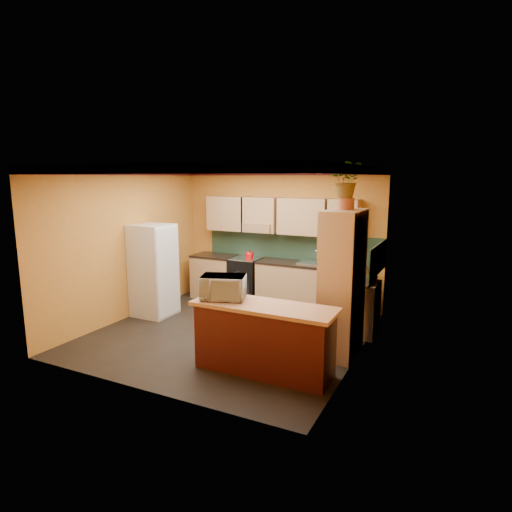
{
  "coord_description": "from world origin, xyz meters",
  "views": [
    {
      "loc": [
        3.36,
        -5.81,
        2.55
      ],
      "look_at": [
        0.28,
        0.45,
        1.26
      ],
      "focal_mm": 30.0,
      "sensor_mm": 36.0,
      "label": 1
    }
  ],
  "objects": [
    {
      "name": "room_shell",
      "position": [
        0.02,
        0.28,
        2.09
      ],
      "size": [
        4.24,
        4.24,
        2.72
      ],
      "color": "black",
      "rests_on": "ground"
    },
    {
      "name": "fern_pot",
      "position": [
        1.85,
        0.1,
        2.18
      ],
      "size": [
        0.22,
        0.22,
        0.16
      ],
      "primitive_type": "cylinder",
      "color": "#974724",
      "rests_on": "pantry"
    },
    {
      "name": "countertop_right",
      "position": [
        1.8,
        0.95,
        0.9
      ],
      "size": [
        0.62,
        0.8,
        0.04
      ],
      "primitive_type": "cube",
      "color": "black",
      "rests_on": "base_cabinets_right"
    },
    {
      "name": "base_cabinets_back",
      "position": [
        0.01,
        1.8,
        0.44
      ],
      "size": [
        3.65,
        0.6,
        0.88
      ],
      "primitive_type": "cube",
      "color": "tan",
      "rests_on": "ground"
    },
    {
      "name": "sink",
      "position": [
        0.79,
        1.8,
        0.94
      ],
      "size": [
        0.48,
        0.4,
        0.03
      ],
      "primitive_type": "cube",
      "color": "silver",
      "rests_on": "countertop_back"
    },
    {
      "name": "kettle",
      "position": [
        -0.51,
        1.75,
        1.0
      ],
      "size": [
        0.2,
        0.2,
        0.18
      ],
      "primitive_type": null,
      "rotation": [
        0.0,
        0.0,
        0.17
      ],
      "color": "#B60C0C",
      "rests_on": "stove"
    },
    {
      "name": "countertop_back",
      "position": [
        0.01,
        1.8,
        0.9
      ],
      "size": [
        3.65,
        0.62,
        0.04
      ],
      "primitive_type": "cube",
      "color": "black",
      "rests_on": "base_cabinets_back"
    },
    {
      "name": "pantry",
      "position": [
        1.85,
        0.05,
        1.05
      ],
      "size": [
        0.48,
        0.9,
        2.1
      ],
      "primitive_type": "cube",
      "color": "tan",
      "rests_on": "ground"
    },
    {
      "name": "fern",
      "position": [
        1.85,
        0.1,
        2.51
      ],
      "size": [
        0.54,
        0.5,
        0.49
      ],
      "primitive_type": "imported",
      "rotation": [
        0.0,
        0.0,
        0.3
      ],
      "color": "tan",
      "rests_on": "fern_pot"
    },
    {
      "name": "stove",
      "position": [
        -0.61,
        1.8,
        0.46
      ],
      "size": [
        0.58,
        0.58,
        0.91
      ],
      "primitive_type": "cube",
      "color": "black",
      "rests_on": "ground"
    },
    {
      "name": "base_cabinets_right",
      "position": [
        1.8,
        0.95,
        0.44
      ],
      "size": [
        0.6,
        0.8,
        0.88
      ],
      "primitive_type": "cube",
      "color": "tan",
      "rests_on": "ground"
    },
    {
      "name": "microwave",
      "position": [
        0.51,
        -1.01,
        1.09
      ],
      "size": [
        0.68,
        0.56,
        0.32
      ],
      "primitive_type": "imported",
      "rotation": [
        0.0,
        0.0,
        0.33
      ],
      "color": "silver",
      "rests_on": "bar_top"
    },
    {
      "name": "fridge",
      "position": [
        -1.75,
        0.27,
        0.85
      ],
      "size": [
        0.68,
        0.66,
        1.7
      ],
      "primitive_type": "cube",
      "color": "silver",
      "rests_on": "ground"
    },
    {
      "name": "bar_top",
      "position": [
        1.11,
        -1.01,
        0.91
      ],
      "size": [
        1.9,
        0.65,
        0.05
      ],
      "primitive_type": "cube",
      "color": "tan",
      "rests_on": "breakfast_bar"
    },
    {
      "name": "breakfast_bar",
      "position": [
        1.11,
        -1.01,
        0.44
      ],
      "size": [
        1.8,
        0.55,
        0.88
      ],
      "primitive_type": "cube",
      "color": "#521313",
      "rests_on": "ground"
    }
  ]
}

